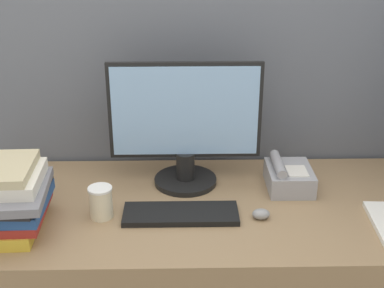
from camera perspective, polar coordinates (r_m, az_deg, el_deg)
name	(u,v)px	position (r m, az deg, el deg)	size (l,w,h in m)	color
cubicle_panel_rear	(195,136)	(2.23, 0.37, 0.87)	(2.07, 0.04, 1.68)	slate
monitor	(185,128)	(1.96, -0.73, 1.68)	(0.56, 0.24, 0.47)	black
keyboard	(181,214)	(1.83, -1.21, -7.46)	(0.39, 0.14, 0.02)	black
mouse	(261,214)	(1.83, 7.37, -7.42)	(0.06, 0.05, 0.03)	gray
coffee_cup	(101,202)	(1.84, -9.69, -6.14)	(0.08, 0.08, 0.11)	beige
book_stack	(9,198)	(1.82, -18.92, -5.49)	(0.26, 0.31, 0.23)	gold
desk_telephone	(288,177)	(2.03, 10.24, -3.47)	(0.16, 0.20, 0.12)	#99999E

